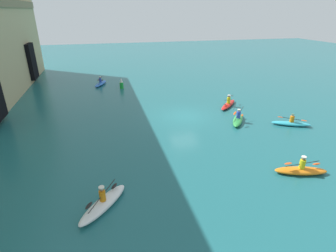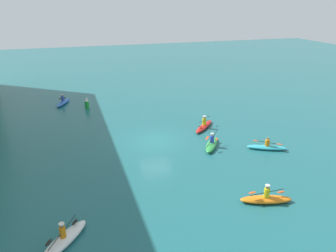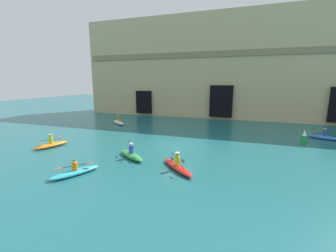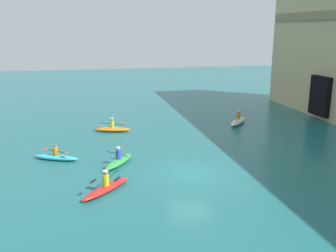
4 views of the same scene
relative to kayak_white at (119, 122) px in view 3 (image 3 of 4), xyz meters
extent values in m
plane|color=#1E6066|center=(10.37, -7.36, -0.26)|extent=(120.00, 120.00, 0.00)
cube|color=tan|center=(12.64, 11.30, 7.35)|extent=(45.34, 6.18, 15.20)
cube|color=#847555|center=(12.64, 8.16, 9.09)|extent=(44.43, 0.24, 0.81)
cube|color=black|center=(-0.05, 8.06, 1.94)|extent=(2.58, 0.70, 3.61)
cube|color=black|center=(12.29, 8.06, 2.43)|extent=(3.23, 0.70, 4.58)
ellipsoid|color=white|center=(0.00, 0.00, -0.04)|extent=(2.95, 2.69, 0.44)
cylinder|color=orange|center=(0.00, 0.00, 0.45)|extent=(0.30, 0.30, 0.54)
sphere|color=#9E704C|center=(0.00, 0.00, 0.83)|extent=(0.22, 0.22, 0.22)
cylinder|color=silver|center=(0.00, 0.00, 0.92)|extent=(0.28, 0.28, 0.06)
cylinder|color=black|center=(0.00, 0.00, 0.48)|extent=(1.79, 1.33, 0.40)
ellipsoid|color=black|center=(-0.79, 0.58, 0.64)|extent=(0.46, 0.41, 0.12)
ellipsoid|color=black|center=(0.79, -0.58, 0.31)|extent=(0.46, 0.41, 0.12)
ellipsoid|color=orange|center=(0.12, -11.09, -0.07)|extent=(1.54, 3.06, 0.36)
cylinder|color=gold|center=(0.12, -11.09, 0.37)|extent=(0.32, 0.32, 0.53)
sphere|color=#9E704C|center=(0.12, -11.09, 0.75)|extent=(0.22, 0.22, 0.22)
cylinder|color=silver|center=(0.12, -11.09, 0.84)|extent=(0.28, 0.28, 0.06)
cylinder|color=black|center=(0.12, -11.09, 0.40)|extent=(0.26, 2.01, 0.24)
ellipsoid|color=#D84C19|center=(0.03, -11.97, 0.31)|extent=(0.23, 0.46, 0.09)
ellipsoid|color=#D84C19|center=(0.22, -10.20, 0.49)|extent=(0.23, 0.46, 0.09)
ellipsoid|color=blue|center=(23.13, -0.31, -0.07)|extent=(3.17, 1.92, 0.37)
cylinder|color=#2D47B7|center=(23.13, -0.31, 0.38)|extent=(0.28, 0.28, 0.52)
sphere|color=brown|center=(23.13, -0.31, 0.73)|extent=(0.19, 0.19, 0.19)
cylinder|color=silver|center=(23.13, -0.31, 0.81)|extent=(0.24, 0.24, 0.06)
cylinder|color=black|center=(23.13, -0.31, 0.40)|extent=(1.96, 0.56, 0.56)
ellipsoid|color=black|center=(22.27, -0.07, 0.63)|extent=(0.47, 0.29, 0.16)
ellipsoid|color=black|center=(23.99, -0.54, 0.17)|extent=(0.47, 0.29, 0.16)
ellipsoid|color=red|center=(11.82, -12.30, -0.09)|extent=(2.93, 2.90, 0.32)
cylinder|color=gold|center=(11.82, -12.30, 0.36)|extent=(0.33, 0.33, 0.58)
sphere|color=#9E704C|center=(11.82, -12.30, 0.77)|extent=(0.24, 0.24, 0.24)
cylinder|color=silver|center=(11.82, -12.30, 0.86)|extent=(0.30, 0.30, 0.06)
cylinder|color=black|center=(11.82, -12.30, 0.39)|extent=(1.29, 1.51, 0.51)
ellipsoid|color=black|center=(12.37, -12.95, 0.60)|extent=(0.42, 0.45, 0.15)
ellipsoid|color=black|center=(11.26, -11.64, 0.18)|extent=(0.42, 0.45, 0.15)
ellipsoid|color=#33B2C6|center=(6.22, -15.15, -0.09)|extent=(1.95, 3.05, 0.33)
cylinder|color=orange|center=(6.22, -15.15, 0.31)|extent=(0.34, 0.34, 0.48)
sphere|color=beige|center=(6.22, -15.15, 0.64)|extent=(0.18, 0.18, 0.18)
cylinder|color=#4C6B4C|center=(6.22, -15.15, 0.71)|extent=(0.23, 0.23, 0.06)
cylinder|color=black|center=(6.22, -15.15, 0.34)|extent=(1.33, 1.54, 0.05)
ellipsoid|color=#D84C19|center=(5.65, -15.82, 0.34)|extent=(0.42, 0.45, 0.05)
ellipsoid|color=#D84C19|center=(6.80, -14.48, 0.33)|extent=(0.42, 0.45, 0.05)
ellipsoid|color=green|center=(7.97, -11.29, -0.07)|extent=(2.94, 2.34, 0.38)
cylinder|color=#2D47B7|center=(7.97, -11.29, 0.39)|extent=(0.34, 0.34, 0.55)
sphere|color=beige|center=(7.97, -11.29, 0.77)|extent=(0.20, 0.20, 0.20)
cylinder|color=silver|center=(7.97, -11.29, 0.85)|extent=(0.26, 0.26, 0.06)
cylinder|color=black|center=(7.97, -11.29, 0.42)|extent=(1.24, 1.50, 0.90)
ellipsoid|color=#D84C19|center=(7.43, -10.64, 0.80)|extent=(0.41, 0.44, 0.23)
ellipsoid|color=#D84C19|center=(8.50, -11.94, 0.04)|extent=(0.41, 0.44, 0.23)
cylinder|color=green|center=(20.90, -2.73, 0.13)|extent=(0.45, 0.45, 0.76)
cone|color=white|center=(20.90, -2.73, 0.76)|extent=(0.38, 0.38, 0.50)
camera|label=1|loc=(-10.32, -0.53, 8.36)|focal=28.00mm
camera|label=2|loc=(-13.34, -0.96, 10.63)|focal=35.00mm
camera|label=3|loc=(15.72, -25.35, 5.35)|focal=24.00mm
camera|label=4|loc=(30.01, -13.08, 7.92)|focal=40.00mm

